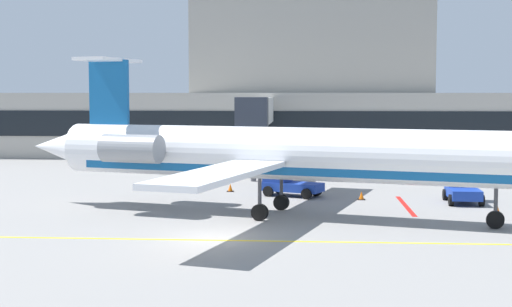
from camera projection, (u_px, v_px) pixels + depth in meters
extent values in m
cube|color=gray|center=(214.00, 240.00, 34.32)|extent=(120.00, 120.00, 0.10)
cube|color=yellow|center=(212.00, 240.00, 33.92)|extent=(108.00, 0.24, 0.01)
cube|color=red|center=(406.00, 206.00, 44.28)|extent=(0.30, 8.00, 0.01)
cube|color=#ADA89E|center=(249.00, 124.00, 80.58)|extent=(67.65, 13.35, 6.85)
cube|color=#9F9A91|center=(311.00, 39.00, 82.62)|extent=(26.50, 9.34, 12.26)
cube|color=black|center=(244.00, 124.00, 73.88)|extent=(64.95, 0.12, 2.63)
cube|color=silver|center=(261.00, 111.00, 64.52)|extent=(1.40, 18.35, 2.40)
cube|color=#2D333D|center=(252.00, 115.00, 54.50)|extent=(2.40, 2.00, 2.64)
cylinder|color=#4C4C51|center=(266.00, 142.00, 72.41)|extent=(0.44, 0.44, 4.00)
cylinder|color=#4C4C51|center=(253.00, 156.00, 56.46)|extent=(0.44, 0.44, 4.00)
cylinder|color=white|center=(295.00, 154.00, 40.12)|extent=(27.56, 10.33, 2.91)
cube|color=#145999|center=(295.00, 168.00, 40.19)|extent=(24.81, 9.30, 0.52)
cone|color=white|center=(60.00, 147.00, 45.27)|extent=(4.31, 3.41, 2.47)
cube|color=white|center=(304.00, 151.00, 47.32)|extent=(5.79, 11.60, 0.28)
cube|color=white|center=(219.00, 174.00, 34.04)|extent=(5.79, 11.60, 0.28)
cylinder|color=gray|center=(168.00, 143.00, 45.27)|extent=(3.80, 2.49, 1.60)
cylinder|color=gray|center=(132.00, 149.00, 40.96)|extent=(3.80, 2.49, 1.60)
cube|color=#145999|center=(109.00, 92.00, 43.79)|extent=(2.59, 0.94, 3.85)
cube|color=white|center=(108.00, 60.00, 43.63)|extent=(3.22, 5.04, 0.20)
cylinder|color=#3F3F44|center=(496.00, 200.00, 36.71)|extent=(0.20, 0.20, 1.59)
cylinder|color=black|center=(495.00, 220.00, 36.80)|extent=(0.96, 0.58, 0.90)
cylinder|color=#3F3F44|center=(281.00, 185.00, 42.53)|extent=(0.20, 0.20, 1.59)
cylinder|color=black|center=(281.00, 202.00, 42.62)|extent=(0.96, 0.58, 0.90)
cylinder|color=#3F3F44|center=(260.00, 194.00, 38.99)|extent=(0.20, 0.20, 1.59)
cylinder|color=black|center=(260.00, 212.00, 39.07)|extent=(0.96, 0.58, 0.90)
cube|color=#E5B20C|center=(303.00, 165.00, 62.78)|extent=(3.23, 3.72, 0.68)
cube|color=#C3970A|center=(298.00, 154.00, 63.52)|extent=(2.08, 1.96, 1.01)
cylinder|color=black|center=(287.00, 168.00, 63.41)|extent=(0.60, 0.74, 0.70)
cylinder|color=black|center=(305.00, 167.00, 64.23)|extent=(0.60, 0.74, 0.70)
cylinder|color=black|center=(300.00, 170.00, 61.39)|extent=(0.60, 0.74, 0.70)
cylinder|color=black|center=(319.00, 169.00, 62.21)|extent=(0.60, 0.74, 0.70)
cube|color=#19389E|center=(293.00, 187.00, 48.35)|extent=(4.28, 3.09, 0.57)
cube|color=navy|center=(278.00, 174.00, 48.78)|extent=(2.04, 2.02, 1.03)
cylinder|color=black|center=(268.00, 191.00, 48.25)|extent=(0.75, 0.53, 0.70)
cylinder|color=black|center=(279.00, 188.00, 49.75)|extent=(0.75, 0.53, 0.70)
cylinder|color=black|center=(307.00, 194.00, 47.00)|extent=(0.75, 0.53, 0.70)
cylinder|color=black|center=(317.00, 191.00, 48.51)|extent=(0.75, 0.53, 0.70)
cube|color=#19389E|center=(463.00, 193.00, 45.31)|extent=(1.94, 3.62, 0.60)
cube|color=navy|center=(461.00, 177.00, 46.23)|extent=(1.67, 1.48, 1.16)
cylinder|color=black|center=(445.00, 195.00, 46.67)|extent=(0.31, 0.71, 0.70)
cylinder|color=black|center=(474.00, 195.00, 46.47)|extent=(0.31, 0.71, 0.70)
cylinder|color=black|center=(451.00, 200.00, 44.21)|extent=(0.31, 0.71, 0.70)
cylinder|color=black|center=(482.00, 201.00, 44.01)|extent=(0.31, 0.71, 0.70)
cylinder|color=white|center=(180.00, 158.00, 62.24)|extent=(5.59, 2.75, 1.98)
sphere|color=white|center=(211.00, 158.00, 61.66)|extent=(1.94, 1.94, 1.94)
sphere|color=white|center=(151.00, 157.00, 62.82)|extent=(1.94, 1.94, 1.94)
cube|color=#59595B|center=(162.00, 171.00, 62.45)|extent=(0.60, 1.78, 0.35)
cube|color=#59595B|center=(199.00, 171.00, 62.22)|extent=(0.60, 1.78, 0.35)
cone|color=orange|center=(230.00, 188.00, 50.66)|extent=(0.36, 0.36, 0.55)
cube|color=black|center=(230.00, 191.00, 50.68)|extent=(0.47, 0.47, 0.04)
cone|color=orange|center=(361.00, 195.00, 46.77)|extent=(0.36, 0.36, 0.55)
cube|color=black|center=(361.00, 199.00, 46.79)|extent=(0.47, 0.47, 0.04)
cone|color=orange|center=(497.00, 209.00, 41.49)|extent=(0.36, 0.36, 0.55)
cube|color=black|center=(497.00, 213.00, 41.51)|extent=(0.47, 0.47, 0.04)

